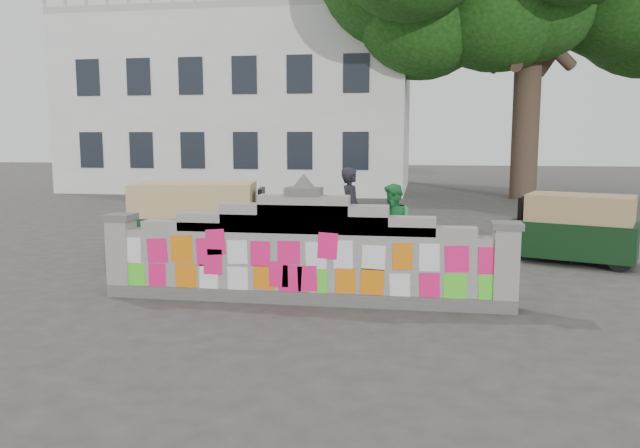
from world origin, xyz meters
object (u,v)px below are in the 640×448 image
object	(u,v)px
cyclist_rider	(351,224)
rickshaw_right	(576,228)
rickshaw_left	(199,222)
pedestrian	(394,226)
cyclist_bike	(351,242)

from	to	relation	value
cyclist_rider	rickshaw_right	world-z (taller)	cyclist_rider
cyclist_rider	rickshaw_right	xyz separation A→B (m)	(4.49, 1.15, -0.13)
cyclist_rider	rickshaw_left	distance (m)	3.05
cyclist_rider	pedestrian	size ratio (longest dim) A/B	1.04
pedestrian	rickshaw_right	distance (m)	3.81
pedestrian	cyclist_rider	bearing A→B (deg)	-128.94
cyclist_bike	cyclist_rider	xyz separation A→B (m)	(0.00, 0.00, 0.35)
cyclist_rider	pedestrian	bearing A→B (deg)	-99.66
cyclist_bike	cyclist_rider	distance (m)	0.35
cyclist_bike	rickshaw_left	bearing A→B (deg)	78.97
pedestrian	rickshaw_right	world-z (taller)	pedestrian
cyclist_rider	rickshaw_right	distance (m)	4.64
cyclist_bike	rickshaw_left	xyz separation A→B (m)	(-3.04, -0.23, 0.35)
pedestrian	cyclist_bike	bearing A→B (deg)	-128.94
pedestrian	rickshaw_left	distance (m)	3.89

